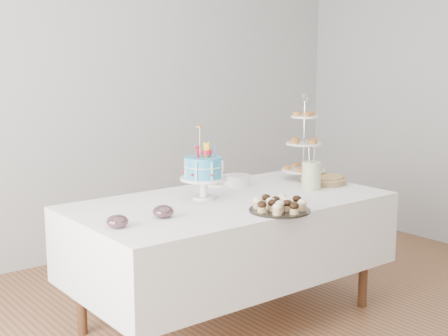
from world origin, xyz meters
TOP-DOWN VIEW (x-y plane):
  - floor at (0.00, 0.00)m, footprint 5.00×5.00m
  - walls at (0.00, 0.00)m, footprint 5.04×4.04m
  - table at (0.00, 0.30)m, footprint 1.92×1.02m
  - birthday_cake at (-0.12, 0.41)m, footprint 0.29×0.29m
  - cupcake_tray at (0.04, -0.10)m, footprint 0.34×0.34m
  - pie at (0.79, 0.28)m, footprint 0.32×0.32m
  - tiered_stand at (0.80, 0.48)m, footprint 0.31×0.31m
  - plate_stack at (0.29, 0.59)m, footprint 0.18×0.18m
  - pastry_plate at (0.23, 0.70)m, footprint 0.25×0.25m
  - jam_bowl_a at (-0.84, 0.15)m, footprint 0.11×0.11m
  - jam_bowl_b at (-0.55, 0.18)m, footprint 0.12×0.12m
  - utensil_pitcher at (0.60, 0.20)m, footprint 0.13×0.12m

SIDE VIEW (x-z plane):
  - floor at x=0.00m, z-range 0.00..0.00m
  - table at x=0.00m, z-range 0.16..0.93m
  - pastry_plate at x=0.23m, z-range 0.77..0.80m
  - pie at x=0.79m, z-range 0.77..0.82m
  - jam_bowl_a at x=-0.84m, z-range 0.77..0.84m
  - jam_bowl_b at x=-0.55m, z-range 0.77..0.84m
  - plate_stack at x=0.29m, z-range 0.77..0.84m
  - cupcake_tray at x=0.04m, z-range 0.77..0.85m
  - utensil_pitcher at x=0.60m, z-range 0.73..1.01m
  - birthday_cake at x=-0.12m, z-range 0.67..1.11m
  - tiered_stand at x=0.80m, z-range 0.72..1.32m
  - walls at x=0.00m, z-range 0.00..2.70m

